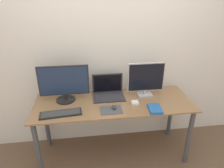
{
  "coord_description": "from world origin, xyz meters",
  "views": [
    {
      "loc": [
        -0.28,
        -1.66,
        1.9
      ],
      "look_at": [
        -0.01,
        0.37,
        0.96
      ],
      "focal_mm": 32.0,
      "sensor_mm": 36.0,
      "label": 1
    }
  ],
  "objects_px": {
    "keyboard": "(61,114)",
    "power_brick": "(135,103)",
    "mouse": "(114,107)",
    "laptop": "(108,91)",
    "monitor_right": "(146,79)",
    "monitor_left": "(64,83)",
    "book": "(155,109)"
  },
  "relations": [
    {
      "from": "monitor_left",
      "to": "book",
      "type": "distance_m",
      "value": 1.04
    },
    {
      "from": "keyboard",
      "to": "monitor_right",
      "type": "bearing_deg",
      "value": 16.65
    },
    {
      "from": "monitor_left",
      "to": "laptop",
      "type": "relative_size",
      "value": 1.51
    },
    {
      "from": "power_brick",
      "to": "book",
      "type": "bearing_deg",
      "value": -40.91
    },
    {
      "from": "monitor_right",
      "to": "mouse",
      "type": "height_order",
      "value": "monitor_right"
    },
    {
      "from": "monitor_right",
      "to": "laptop",
      "type": "distance_m",
      "value": 0.47
    },
    {
      "from": "book",
      "to": "keyboard",
      "type": "bearing_deg",
      "value": 177.17
    },
    {
      "from": "monitor_right",
      "to": "laptop",
      "type": "height_order",
      "value": "monitor_right"
    },
    {
      "from": "power_brick",
      "to": "keyboard",
      "type": "bearing_deg",
      "value": -172.41
    },
    {
      "from": "keyboard",
      "to": "monitor_left",
      "type": "bearing_deg",
      "value": 84.65
    },
    {
      "from": "book",
      "to": "power_brick",
      "type": "height_order",
      "value": "book"
    },
    {
      "from": "monitor_left",
      "to": "laptop",
      "type": "bearing_deg",
      "value": 5.55
    },
    {
      "from": "monitor_left",
      "to": "monitor_right",
      "type": "distance_m",
      "value": 0.95
    },
    {
      "from": "monitor_right",
      "to": "book",
      "type": "xyz_separation_m",
      "value": [
        0.01,
        -0.34,
        -0.21
      ]
    },
    {
      "from": "monitor_right",
      "to": "monitor_left",
      "type": "bearing_deg",
      "value": -179.99
    },
    {
      "from": "keyboard",
      "to": "mouse",
      "type": "distance_m",
      "value": 0.56
    },
    {
      "from": "monitor_left",
      "to": "book",
      "type": "height_order",
      "value": "monitor_left"
    },
    {
      "from": "keyboard",
      "to": "book",
      "type": "height_order",
      "value": "book"
    },
    {
      "from": "laptop",
      "to": "monitor_left",
      "type": "bearing_deg",
      "value": -174.45
    },
    {
      "from": "monitor_right",
      "to": "keyboard",
      "type": "height_order",
      "value": "monitor_right"
    },
    {
      "from": "mouse",
      "to": "laptop",
      "type": "bearing_deg",
      "value": 94.88
    },
    {
      "from": "book",
      "to": "monitor_left",
      "type": "bearing_deg",
      "value": 160.5
    },
    {
      "from": "laptop",
      "to": "book",
      "type": "distance_m",
      "value": 0.6
    },
    {
      "from": "mouse",
      "to": "power_brick",
      "type": "xyz_separation_m",
      "value": [
        0.25,
        0.08,
        -0.01
      ]
    },
    {
      "from": "book",
      "to": "mouse",
      "type": "bearing_deg",
      "value": 169.84
    },
    {
      "from": "power_brick",
      "to": "laptop",
      "type": "bearing_deg",
      "value": 139.85
    },
    {
      "from": "keyboard",
      "to": "power_brick",
      "type": "distance_m",
      "value": 0.82
    },
    {
      "from": "monitor_right",
      "to": "mouse",
      "type": "distance_m",
      "value": 0.53
    },
    {
      "from": "monitor_left",
      "to": "mouse",
      "type": "xyz_separation_m",
      "value": [
        0.53,
        -0.26,
        -0.19
      ]
    },
    {
      "from": "laptop",
      "to": "book",
      "type": "height_order",
      "value": "laptop"
    },
    {
      "from": "monitor_right",
      "to": "power_brick",
      "type": "bearing_deg",
      "value": -132.23
    },
    {
      "from": "monitor_left",
      "to": "laptop",
      "type": "distance_m",
      "value": 0.53
    }
  ]
}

